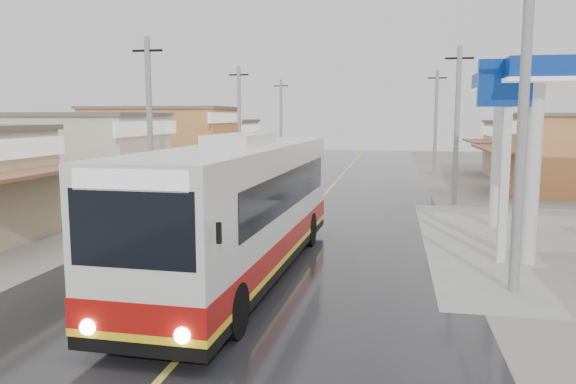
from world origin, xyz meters
name	(u,v)px	position (x,y,z in m)	size (l,w,h in m)	color
ground	(251,278)	(0.00, 0.00, 0.00)	(120.00, 120.00, 0.00)	slate
road	(320,200)	(0.00, 15.00, 0.01)	(12.00, 90.00, 0.02)	black
centre_line	(320,200)	(0.00, 15.00, 0.02)	(0.15, 90.00, 0.01)	#D8CC4C
shopfronts_left	(124,187)	(-13.00, 18.00, 0.00)	(11.00, 44.00, 5.20)	tan
utility_poles_left	(203,194)	(-7.00, 16.00, 0.00)	(1.60, 50.00, 8.00)	gray
utility_poles_right	(454,204)	(7.00, 15.00, 0.00)	(1.60, 36.00, 8.00)	gray
coach_bus	(243,208)	(-0.28, 0.22, 1.93)	(3.26, 12.93, 4.01)	silver
second_bus	(248,167)	(-4.38, 16.34, 1.61)	(2.57, 9.01, 2.98)	silver
cyclist	(219,206)	(-3.42, 7.81, 0.71)	(0.76, 2.02, 2.16)	black
tricycle_near	(149,190)	(-8.06, 10.98, 0.86)	(1.98, 2.17, 1.51)	#26262D
tyre_stack	(105,228)	(-6.98, 4.63, 0.24)	(0.94, 0.94, 0.48)	black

